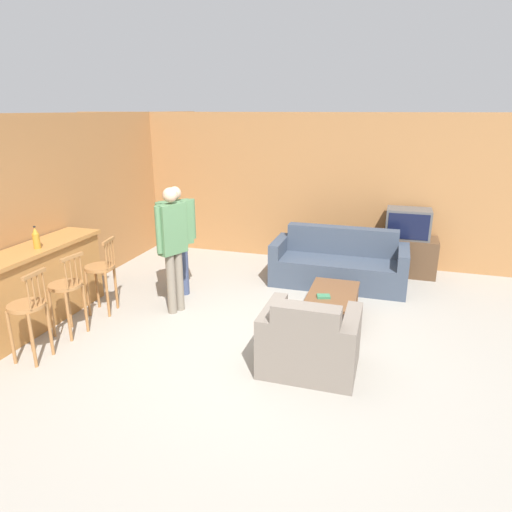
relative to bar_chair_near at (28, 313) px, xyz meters
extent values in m
plane|color=gray|center=(2.21, 0.93, -0.56)|extent=(24.00, 24.00, 0.00)
cube|color=#9E6B3D|center=(2.21, 4.45, 0.74)|extent=(9.40, 0.08, 2.60)
cube|color=#9E6B3D|center=(-0.93, 2.19, 0.74)|extent=(0.08, 8.53, 2.60)
cube|color=#A87038|center=(-0.59, 0.63, -0.08)|extent=(0.47, 2.31, 0.96)
cube|color=#A87038|center=(-0.59, 0.63, 0.42)|extent=(0.55, 2.37, 0.05)
cylinder|color=#996638|center=(-0.01, 0.00, 0.08)|extent=(0.40, 0.40, 0.04)
cylinder|color=#996638|center=(-0.15, 0.13, -0.25)|extent=(0.04, 0.04, 0.63)
cylinder|color=#996638|center=(-0.15, -0.14, -0.25)|extent=(0.04, 0.04, 0.63)
cylinder|color=#996638|center=(0.12, 0.14, -0.25)|extent=(0.04, 0.04, 0.63)
cylinder|color=#996638|center=(0.12, -0.13, -0.25)|extent=(0.04, 0.04, 0.63)
cylinder|color=#996638|center=(0.15, 0.12, 0.27)|extent=(0.02, 0.02, 0.34)
cylinder|color=#996638|center=(0.15, 0.04, 0.27)|extent=(0.02, 0.02, 0.34)
cylinder|color=#996638|center=(0.15, -0.03, 0.27)|extent=(0.02, 0.02, 0.34)
cylinder|color=#996638|center=(0.15, -0.11, 0.27)|extent=(0.02, 0.02, 0.34)
cube|color=#996638|center=(0.15, 0.00, 0.46)|extent=(0.05, 0.33, 0.04)
cylinder|color=#996638|center=(-0.01, 0.62, 0.08)|extent=(0.43, 0.43, 0.04)
cylinder|color=#996638|center=(-0.13, 0.77, -0.25)|extent=(0.04, 0.04, 0.63)
cylinder|color=#996638|center=(-0.17, 0.50, -0.25)|extent=(0.04, 0.04, 0.63)
cylinder|color=#996638|center=(0.14, 0.74, -0.25)|extent=(0.04, 0.04, 0.63)
cylinder|color=#996638|center=(0.10, 0.47, -0.25)|extent=(0.04, 0.04, 0.63)
cylinder|color=#996638|center=(0.16, 0.71, 0.27)|extent=(0.02, 0.02, 0.34)
cylinder|color=#996638|center=(0.15, 0.64, 0.27)|extent=(0.02, 0.02, 0.34)
cylinder|color=#996638|center=(0.14, 0.56, 0.27)|extent=(0.02, 0.02, 0.34)
cylinder|color=#996638|center=(0.13, 0.48, 0.27)|extent=(0.02, 0.02, 0.34)
cube|color=#996638|center=(0.15, 0.60, 0.46)|extent=(0.08, 0.33, 0.04)
cylinder|color=#996638|center=(-0.01, 1.30, 0.08)|extent=(0.45, 0.45, 0.04)
cylinder|color=#996638|center=(-0.17, 1.41, -0.25)|extent=(0.04, 0.04, 0.63)
cylinder|color=#996638|center=(-0.12, 1.14, -0.25)|extent=(0.04, 0.04, 0.63)
cylinder|color=#996638|center=(0.10, 1.45, -0.25)|extent=(0.04, 0.04, 0.63)
cylinder|color=#996638|center=(0.14, 1.19, -0.25)|extent=(0.04, 0.04, 0.63)
cylinder|color=#996638|center=(0.13, 1.44, 0.27)|extent=(0.02, 0.02, 0.34)
cylinder|color=#996638|center=(0.14, 1.36, 0.27)|extent=(0.02, 0.02, 0.34)
cylinder|color=#996638|center=(0.15, 1.29, 0.27)|extent=(0.02, 0.02, 0.34)
cylinder|color=#996638|center=(0.17, 1.21, 0.27)|extent=(0.02, 0.02, 0.34)
cube|color=#996638|center=(0.15, 1.32, 0.46)|extent=(0.09, 0.33, 0.04)
cube|color=#384251|center=(2.91, 3.25, -0.35)|extent=(1.74, 0.84, 0.43)
cube|color=#384251|center=(2.91, 3.55, 0.08)|extent=(1.74, 0.22, 0.43)
cube|color=#384251|center=(1.96, 3.25, -0.23)|extent=(0.16, 0.84, 0.67)
cube|color=#384251|center=(3.86, 3.25, -0.23)|extent=(0.16, 0.84, 0.67)
cube|color=#70665B|center=(2.93, 0.72, -0.35)|extent=(0.67, 0.79, 0.43)
cube|color=#70665B|center=(2.93, 0.43, 0.07)|extent=(0.67, 0.22, 0.41)
cube|color=#70665B|center=(3.35, 0.72, -0.24)|extent=(0.16, 0.79, 0.66)
cube|color=#70665B|center=(2.52, 0.72, -0.24)|extent=(0.16, 0.79, 0.66)
cube|color=brown|center=(2.99, 1.99, -0.22)|extent=(0.62, 1.06, 0.04)
cube|color=brown|center=(2.72, 1.49, -0.40)|extent=(0.06, 0.06, 0.33)
cube|color=brown|center=(3.26, 1.49, -0.40)|extent=(0.06, 0.06, 0.33)
cube|color=brown|center=(2.72, 2.48, -0.40)|extent=(0.06, 0.06, 0.33)
cube|color=brown|center=(3.26, 2.48, -0.40)|extent=(0.06, 0.06, 0.33)
cube|color=#513823|center=(3.90, 4.10, -0.25)|extent=(1.00, 0.55, 0.62)
cube|color=#4C4C4C|center=(3.90, 4.10, 0.30)|extent=(0.70, 0.46, 0.48)
cube|color=black|center=(3.90, 3.87, 0.30)|extent=(0.63, 0.01, 0.41)
cylinder|color=#B27A23|center=(-0.51, 0.79, 0.54)|extent=(0.08, 0.08, 0.19)
cone|color=#B27A23|center=(-0.51, 0.79, 0.67)|extent=(0.08, 0.08, 0.08)
cylinder|color=black|center=(-0.51, 0.79, 0.72)|extent=(0.03, 0.03, 0.02)
cube|color=#33704C|center=(2.90, 1.81, -0.18)|extent=(0.19, 0.16, 0.03)
cylinder|color=#384260|center=(0.66, 2.09, -0.17)|extent=(0.14, 0.14, 0.79)
cylinder|color=#384260|center=(0.77, 2.20, -0.17)|extent=(0.14, 0.14, 0.79)
cube|color=#4C754C|center=(0.71, 2.15, 0.54)|extent=(0.44, 0.45, 0.63)
cylinder|color=#4C754C|center=(0.54, 1.97, 0.57)|extent=(0.09, 0.09, 0.58)
cylinder|color=#4C754C|center=(0.88, 2.33, 0.57)|extent=(0.09, 0.09, 0.58)
sphere|color=tan|center=(0.71, 2.15, 0.97)|extent=(0.18, 0.18, 0.18)
cylinder|color=#756B5B|center=(0.95, 1.67, -0.15)|extent=(0.12, 0.12, 0.83)
cylinder|color=#756B5B|center=(0.89, 1.55, -0.15)|extent=(0.12, 0.12, 0.83)
cube|color=#4C754C|center=(0.92, 1.61, 0.60)|extent=(0.30, 0.42, 0.66)
cylinder|color=#4C754C|center=(1.01, 1.81, 0.62)|extent=(0.08, 0.08, 0.61)
cylinder|color=#4C754C|center=(0.84, 1.42, 0.62)|extent=(0.08, 0.08, 0.61)
sphere|color=tan|center=(0.92, 1.61, 1.04)|extent=(0.19, 0.19, 0.19)
camera|label=1|loc=(3.65, -3.56, 2.08)|focal=32.00mm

